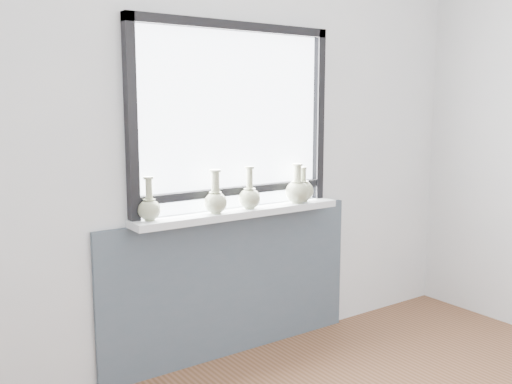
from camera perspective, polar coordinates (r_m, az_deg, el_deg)
back_wall at (r=3.31m, az=-2.59°, el=5.37°), size 3.60×0.02×2.60m
apron_panel at (r=3.45m, az=-2.22°, el=-9.24°), size 1.70×0.03×0.86m
windowsill at (r=3.28m, az=-1.60°, el=-2.06°), size 1.32×0.18×0.04m
window at (r=3.27m, az=-2.26°, el=7.81°), size 1.30×0.06×1.05m
vase_a at (r=3.00m, az=-10.62°, el=-1.50°), size 0.12×0.12×0.23m
vase_b at (r=3.14m, az=-4.07°, el=-0.74°), size 0.13×0.13×0.24m
vase_c at (r=3.28m, az=-0.65°, el=-0.41°), size 0.13×0.13×0.25m
vase_d at (r=3.47m, az=4.15°, el=0.18°), size 0.15×0.15×0.24m
vase_e at (r=3.54m, az=4.68°, el=0.24°), size 0.14×0.14×0.21m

